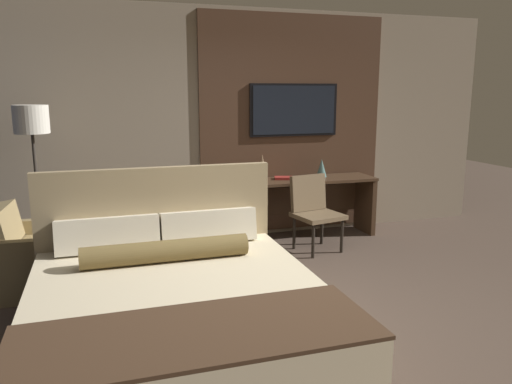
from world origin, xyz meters
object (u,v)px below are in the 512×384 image
Objects in this scene: tv at (294,110)px; vase_tall at (262,167)px; desk_chair at (313,207)px; book at (284,178)px; floor_lamp at (32,133)px; vase_short at (322,168)px; desk at (299,197)px; bed at (176,310)px; armchair_by_window at (43,260)px.

vase_tall is (-0.46, -0.13, -0.68)m from tv.
book is (-0.18, 0.52, 0.26)m from desk_chair.
desk_chair is 3.10m from floor_lamp.
vase_short is (0.78, -0.04, -0.04)m from vase_tall.
tv is (-0.00, 0.21, 1.07)m from desk.
desk_chair is 2.78× the size of vase_tall.
tv is at bearing 15.89° from vase_tall.
floor_lamp is at bearing -172.27° from vase_tall.
floor_lamp is at bearing 116.64° from bed.
desk_chair is at bearing -92.42° from tv.
desk is 3.05m from armchair_by_window.
floor_lamp is 2.60m from vase_tall.
tv reaches higher than desk.
bed reaches higher than armchair_by_window.
vase_tall is 0.78m from vase_short.
desk is 0.52m from desk_chair.
tv is at bearing 90.00° from desk.
desk_chair is 0.51× the size of floor_lamp.
vase_tall is at bearing 170.47° from desk.
book reaches higher than desk.
bed is at bearing -126.22° from tv.
tv reaches higher than armchair_by_window.
armchair_by_window is at bearing -164.81° from vase_short.
vase_tall is (1.45, 2.48, 0.59)m from bed.
desk is at bearing 51.47° from bed.
vase_tall is (2.46, 0.92, 0.63)m from armchair_by_window.
vase_short is at bearing 6.88° from desk.
vase_short is at bearing 46.16° from desk_chair.
bed reaches higher than vase_tall.
bed is 2.57× the size of desk_chair.
desk_chair is at bearing -79.27° from armchair_by_window.
vase_short reaches higher than book.
armchair_by_window is 2.89m from book.
floor_lamp is at bearing -170.98° from tv.
bed is 2.67m from desk_chair.
vase_tall is 0.30m from book.
tv reaches higher than desk_chair.
floor_lamp is 2.86m from book.
desk_chair is 3.87× the size of vase_short.
bed is 2.94m from vase_tall.
desk is 0.61m from vase_tall.
armchair_by_window is at bearing -162.70° from book.
book is (-0.21, -0.21, -0.82)m from tv.
armchair_by_window is at bearing -163.93° from desk.
desk is 0.47m from vase_short.
bed is at bearing -125.32° from book.
floor_lamp is 3.36m from vase_short.
vase_short is (2.23, 2.44, 0.55)m from bed.
desk_chair is at bearing -4.87° from floor_lamp.
desk_chair is at bearing -93.40° from desk.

